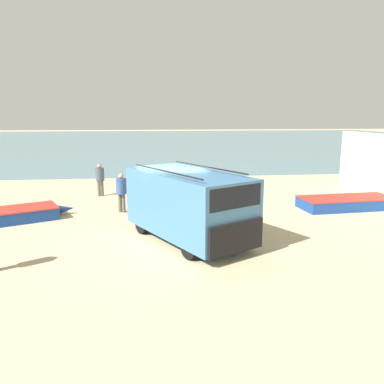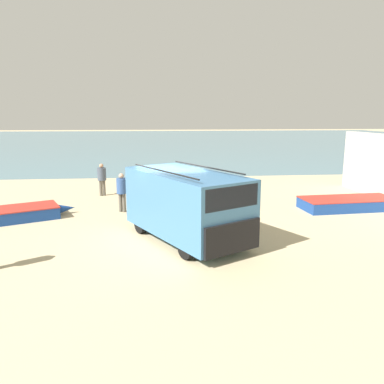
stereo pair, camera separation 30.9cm
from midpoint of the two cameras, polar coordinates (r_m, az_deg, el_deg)
ground_plane at (r=14.34m, az=-3.75°, el=-5.53°), size 200.00×200.00×0.00m
sea_water at (r=65.83m, az=-6.14°, el=7.86°), size 120.00×80.00×0.01m
parked_van at (r=12.70m, az=-1.30°, el=-1.74°), size 4.26×5.41×2.48m
fishing_rowboat_0 at (r=16.92m, az=-26.01°, el=-3.15°), size 4.35×2.93×0.51m
fishing_rowboat_1 at (r=19.38m, az=0.30°, el=-0.16°), size 3.83×4.47×0.54m
fishing_rowboat_2 at (r=18.71m, az=22.39°, el=-1.51°), size 5.32×2.02×0.52m
fisherman_1 at (r=16.73m, az=-11.25°, el=0.41°), size 0.46×0.46×1.74m
fisherman_2 at (r=20.39m, az=-14.27°, el=2.25°), size 0.45×0.45×1.72m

